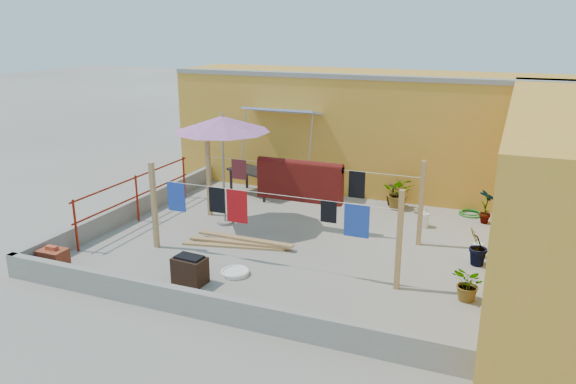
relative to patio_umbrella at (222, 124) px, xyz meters
The scene contains 21 objects.
ground 3.00m from the patio_umbrella, 11.93° to the right, with size 80.00×80.00×0.00m, color #9E998E.
wall_back 4.96m from the patio_umbrella, 61.14° to the left, with size 11.00×3.27×3.21m.
wall_right 7.12m from the patio_umbrella, ahead, with size 2.40×9.00×3.20m, color orange.
parapet_front 4.87m from the patio_umbrella, 64.80° to the right, with size 8.30×0.16×0.44m, color gray.
parapet_left 3.07m from the patio_umbrella, 169.86° to the right, with size 0.16×7.30×0.44m, color gray.
red_railing 2.61m from the patio_umbrella, 163.26° to the right, with size 0.05×4.20×1.10m.
clothesline_rig 2.13m from the patio_umbrella, ahead, with size 5.09×2.35×1.80m.
patio_umbrella is the anchor object (origin of this frame).
outdoor_table 2.89m from the patio_umbrella, 98.32° to the left, with size 1.63×1.20×0.69m.
brick_stack 4.41m from the patio_umbrella, 118.21° to the right, with size 0.51×0.38×0.44m.
lumber_pile 2.66m from the patio_umbrella, 49.63° to the right, with size 2.32×0.66×0.14m.
brazier 3.74m from the patio_umbrella, 72.90° to the right, with size 0.61×0.43×0.52m.
white_basin 3.61m from the patio_umbrella, 57.84° to the right, with size 0.53×0.53×0.09m.
water_jug_a 5.98m from the patio_umbrella, ahead, with size 0.20×0.20×0.32m.
water_jug_b 5.03m from the patio_umbrella, 19.61° to the left, with size 0.24×0.24×0.37m.
green_hose 6.34m from the patio_umbrella, 28.28° to the left, with size 0.56×0.56×0.08m.
plant_back_a 4.75m from the patio_umbrella, 36.80° to the left, with size 0.75×0.65×0.83m, color #225A19.
plant_back_b 4.78m from the patio_umbrella, 40.34° to the left, with size 0.33×0.33×0.58m, color #225A19.
plant_right_a 6.32m from the patio_umbrella, 22.47° to the left, with size 0.44×0.30×0.83m, color #225A19.
plant_right_b 5.90m from the patio_umbrella, ahead, with size 0.43×0.35×0.79m, color #225A19.
plant_right_c 6.19m from the patio_umbrella, 17.89° to the right, with size 0.54×0.47×0.60m, color #225A19.
Camera 1 is at (4.14, -10.37, 4.46)m, focal length 35.00 mm.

